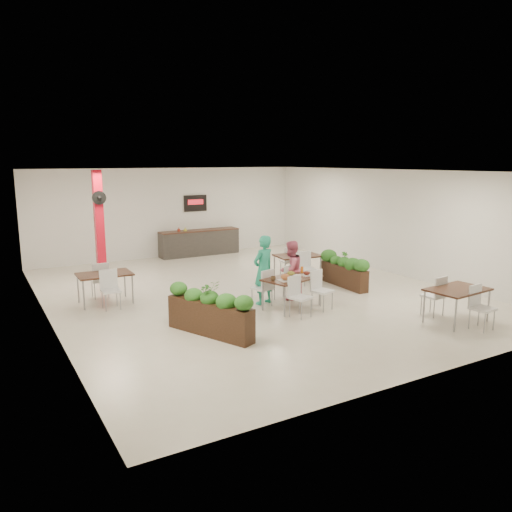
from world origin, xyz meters
The scene contains 12 objects.
ground centered at (0.00, 0.00, 0.00)m, with size 12.00×12.00×0.00m, color beige.
room_shell centered at (0.00, 0.00, 2.01)m, with size 10.10×12.10×3.22m.
red_column centered at (-3.00, 3.79, 1.64)m, with size 0.40×0.41×3.20m.
service_counter centered at (1.00, 5.65, 0.49)m, with size 3.00×0.64×2.20m.
main_table centered at (0.16, -1.70, 0.64)m, with size 1.60×1.88×0.92m.
diner_man centered at (-0.23, -1.04, 0.85)m, with size 0.62×0.41×1.70m, color #27AA83.
diner_woman centered at (0.57, -1.04, 0.75)m, with size 0.73×0.57×1.50m, color #E8678A.
planter_left centered at (-2.30, -2.42, 0.53)m, with size 1.12×2.02×1.13m.
planter_right centered at (2.60, -0.69, 0.49)m, with size 0.46×1.88×0.98m.
side_table_a centered at (-3.57, 0.95, 0.64)m, with size 1.29×1.63×0.92m.
side_table_b centered at (1.90, 0.57, 0.63)m, with size 1.35×1.66×0.92m.
side_table_c centered at (2.68, -4.35, 0.64)m, with size 1.39×1.65×0.92m.
Camera 1 is at (-6.30, -11.21, 3.47)m, focal length 35.00 mm.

